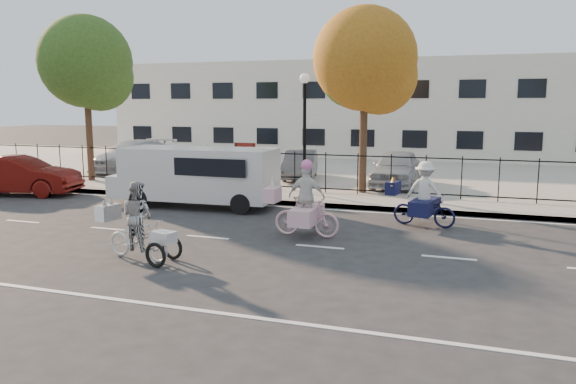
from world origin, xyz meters
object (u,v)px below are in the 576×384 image
at_px(zebra_trike, 138,229).
at_px(red_sedan, 18,176).
at_px(unicorn_bike, 305,208).
at_px(bull_bike, 424,200).
at_px(lamppost, 305,112).
at_px(pedestrian, 208,167).
at_px(lot_car_c, 300,164).
at_px(lot_car_d, 396,168).
at_px(white_van, 197,174).
at_px(lot_car_a, 133,155).

bearing_deg(zebra_trike, red_sedan, 66.18).
relative_size(unicorn_bike, bull_bike, 1.00).
relative_size(lamppost, pedestrian, 2.55).
distance_m(lamppost, unicorn_bike, 6.62).
bearing_deg(unicorn_bike, lot_car_c, 19.31).
relative_size(zebra_trike, lot_car_c, 0.55).
height_order(lamppost, bull_bike, lamppost).
xyz_separation_m(zebra_trike, lot_car_d, (3.95, 12.02, 0.20)).
height_order(white_van, lot_car_d, white_van).
relative_size(white_van, red_sedan, 1.26).
height_order(zebra_trike, lot_car_d, zebra_trike).
height_order(lot_car_a, lot_car_c, lot_car_a).
bearing_deg(bull_bike, red_sedan, 97.78).
bearing_deg(lamppost, lot_car_a, 158.05).
height_order(white_van, pedestrian, white_van).
height_order(unicorn_bike, lot_car_d, unicorn_bike).
bearing_deg(pedestrian, red_sedan, 19.37).
distance_m(unicorn_bike, red_sedan, 12.50).
distance_m(white_van, lot_car_d, 8.23).
relative_size(unicorn_bike, white_van, 0.36).
distance_m(red_sedan, pedestrian, 7.09).
bearing_deg(lot_car_d, lot_car_c, 167.29).
bearing_deg(lot_car_a, unicorn_bike, -35.83).
relative_size(red_sedan, pedestrian, 2.63).
distance_m(bull_bike, pedestrian, 9.00).
height_order(red_sedan, lot_car_d, lot_car_d).
height_order(unicorn_bike, red_sedan, unicorn_bike).
xyz_separation_m(red_sedan, pedestrian, (6.55, 2.70, 0.26)).
height_order(red_sedan, pedestrian, pedestrian).
distance_m(red_sedan, lot_car_d, 14.50).
bearing_deg(zebra_trike, lamppost, 3.20).
bearing_deg(lamppost, bull_bike, -37.92).
distance_m(zebra_trike, pedestrian, 9.24).
bearing_deg(zebra_trike, lot_car_c, 11.14).
height_order(lamppost, zebra_trike, lamppost).
relative_size(unicorn_bike, lot_car_c, 0.54).
bearing_deg(white_van, lot_car_d, 42.82).
height_order(unicorn_bike, white_van, unicorn_bike).
distance_m(lamppost, bull_bike, 6.31).
bearing_deg(red_sedan, lot_car_c, -66.64).
height_order(white_van, red_sedan, white_van).
relative_size(zebra_trike, unicorn_bike, 1.02).
relative_size(bull_bike, lot_car_c, 0.54).
height_order(bull_bike, lot_car_d, bull_bike).
xyz_separation_m(unicorn_bike, red_sedan, (-12.16, 2.89, -0.01)).
height_order(unicorn_bike, pedestrian, unicorn_bike).
xyz_separation_m(white_van, pedestrian, (-0.93, 2.67, -0.09)).
bearing_deg(lamppost, lot_car_c, 109.72).
bearing_deg(lot_car_d, red_sedan, -156.44).
relative_size(zebra_trike, white_van, 0.37).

